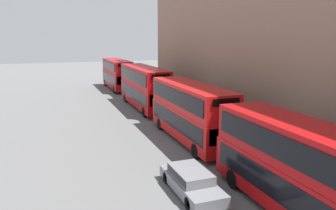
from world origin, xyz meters
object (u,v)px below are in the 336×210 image
at_px(bus_leading, 309,171).
at_px(car_hatchback, 191,180).
at_px(bus_trailing, 117,73).
at_px(bus_third_in_queue, 144,86).
at_px(bus_second_in_queue, 190,110).

height_order(bus_leading, car_hatchback, bus_leading).
distance_m(bus_leading, bus_trailing, 38.18).
xyz_separation_m(bus_trailing, car_hatchback, (-3.40, -34.10, -1.72)).
bearing_deg(bus_trailing, bus_third_in_queue, -90.00).
height_order(bus_leading, bus_second_in_queue, bus_second_in_queue).
bearing_deg(car_hatchback, bus_trailing, 84.31).
distance_m(bus_second_in_queue, bus_trailing, 26.39).
relative_size(bus_leading, bus_second_in_queue, 1.06).
bearing_deg(car_hatchback, bus_leading, -50.25).
relative_size(bus_leading, bus_trailing, 1.04).
bearing_deg(bus_leading, bus_third_in_queue, 90.00).
relative_size(bus_second_in_queue, bus_third_in_queue, 0.91).
bearing_deg(bus_third_in_queue, bus_trailing, 90.00).
relative_size(bus_trailing, car_hatchback, 2.25).
bearing_deg(bus_second_in_queue, bus_leading, -90.00).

